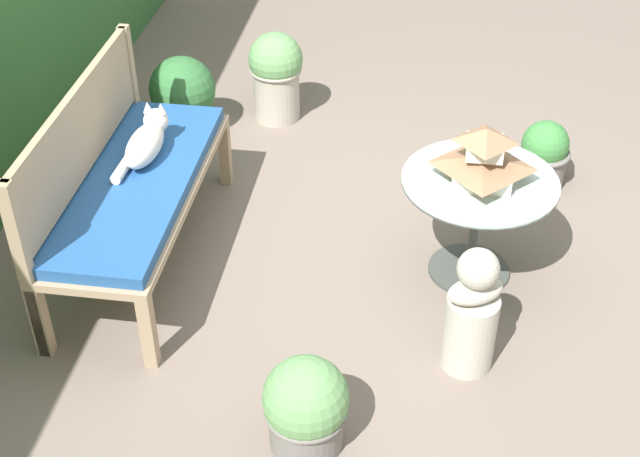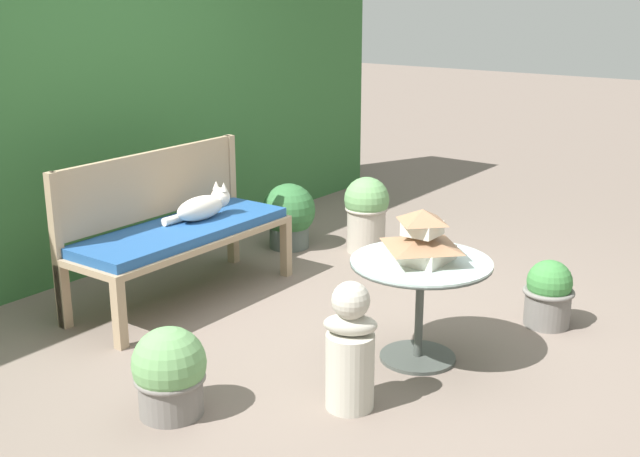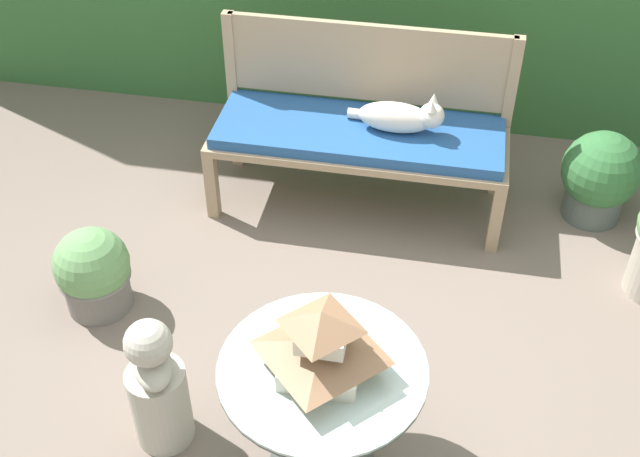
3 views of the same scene
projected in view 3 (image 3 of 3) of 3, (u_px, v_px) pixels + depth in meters
ground at (346, 353)px, 3.57m from camera, size 30.00×30.00×0.00m
garden_bench at (359, 138)px, 4.12m from camera, size 1.53×0.55×0.49m
bench_backrest at (368, 72)px, 4.15m from camera, size 1.53×0.06×0.93m
cat at (401, 117)px, 4.00m from camera, size 0.50×0.19×0.22m
patio_table at (321, 389)px, 2.86m from camera, size 0.74×0.74×0.56m
pagoda_birdhouse at (321, 344)px, 2.71m from camera, size 0.36×0.36×0.28m
garden_bust at (157, 388)px, 3.06m from camera, size 0.25×0.29×0.63m
potted_plant_path_edge at (94, 272)px, 3.66m from camera, size 0.35×0.35×0.43m
potted_plant_table_far at (600, 177)px, 4.15m from camera, size 0.41×0.41×0.50m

